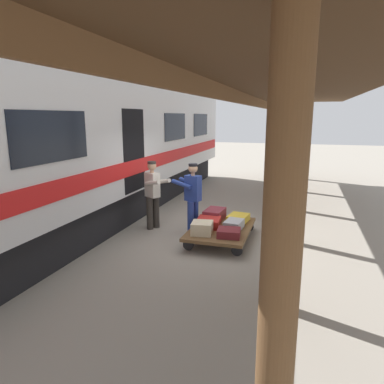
{
  "coord_description": "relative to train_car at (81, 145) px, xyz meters",
  "views": [
    {
      "loc": [
        -1.91,
        7.73,
        2.77
      ],
      "look_at": [
        0.35,
        0.6,
        1.15
      ],
      "focal_mm": 32.65,
      "sensor_mm": 36.0,
      "label": 1
    }
  ],
  "objects": [
    {
      "name": "ground_plane",
      "position": [
        -3.52,
        0.0,
        -2.06
      ],
      "size": [
        60.0,
        60.0,
        0.0
      ],
      "primitive_type": "plane",
      "color": "gray"
    },
    {
      "name": "platform_canopy",
      "position": [
        -5.28,
        -0.0,
        1.19
      ],
      "size": [
        3.2,
        18.06,
        3.56
      ],
      "color": "brown",
      "rests_on": "ground_plane"
    },
    {
      "name": "train_car",
      "position": [
        0.0,
        0.0,
        0.0
      ],
      "size": [
        3.03,
        16.68,
        4.0
      ],
      "color": "silver",
      "rests_on": "ground_plane"
    },
    {
      "name": "luggage_cart",
      "position": [
        -3.77,
        0.3,
        -1.8
      ],
      "size": [
        1.3,
        2.02,
        0.3
      ],
      "color": "brown",
      "rests_on": "ground_plane"
    },
    {
      "name": "suitcase_maroon_trunk",
      "position": [
        -4.06,
        0.85,
        -1.68
      ],
      "size": [
        0.52,
        0.5,
        0.16
      ],
      "primitive_type": "cube",
      "rotation": [
        0.0,
        0.0,
        0.11
      ],
      "color": "maroon",
      "rests_on": "luggage_cart"
    },
    {
      "name": "suitcase_burgundy_valise",
      "position": [
        -3.48,
        -0.26,
        -1.63
      ],
      "size": [
        0.47,
        0.66,
        0.26
      ],
      "primitive_type": "cube",
      "rotation": [
        0.0,
        0.0,
        -0.07
      ],
      "color": "maroon",
      "rests_on": "luggage_cart"
    },
    {
      "name": "suitcase_yellow_case",
      "position": [
        -4.06,
        -0.26,
        -1.67
      ],
      "size": [
        0.5,
        0.63,
        0.17
      ],
      "primitive_type": "cube",
      "rotation": [
        0.0,
        0.0,
        -0.14
      ],
      "color": "gold",
      "rests_on": "luggage_cart"
    },
    {
      "name": "suitcase_gray_aluminum",
      "position": [
        -4.06,
        0.3,
        -1.66
      ],
      "size": [
        0.41,
        0.55,
        0.19
      ],
      "primitive_type": "cube",
      "rotation": [
        0.0,
        0.0,
        -0.11
      ],
      "color": "#9EA0A5",
      "rests_on": "luggage_cart"
    },
    {
      "name": "suitcase_red_plastic",
      "position": [
        -3.48,
        0.3,
        -1.66
      ],
      "size": [
        0.57,
        0.66,
        0.19
      ],
      "primitive_type": "cube",
      "rotation": [
        0.0,
        0.0,
        0.12
      ],
      "color": "#AD231E",
      "rests_on": "luggage_cart"
    },
    {
      "name": "suitcase_cream_canvas",
      "position": [
        -3.48,
        0.85,
        -1.63
      ],
      "size": [
        0.49,
        0.5,
        0.26
      ],
      "primitive_type": "cube",
      "rotation": [
        0.0,
        0.0,
        0.13
      ],
      "color": "beige",
      "rests_on": "luggage_cart"
    },
    {
      "name": "porter_in_overalls",
      "position": [
        -3.0,
        0.05,
        -1.14
      ],
      "size": [
        0.72,
        0.54,
        1.7
      ],
      "color": "navy",
      "rests_on": "ground_plane"
    },
    {
      "name": "porter_by_door",
      "position": [
        -1.96,
        -0.02,
        -1.14
      ],
      "size": [
        0.74,
        0.63,
        1.7
      ],
      "color": "#332D28",
      "rests_on": "ground_plane"
    }
  ]
}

